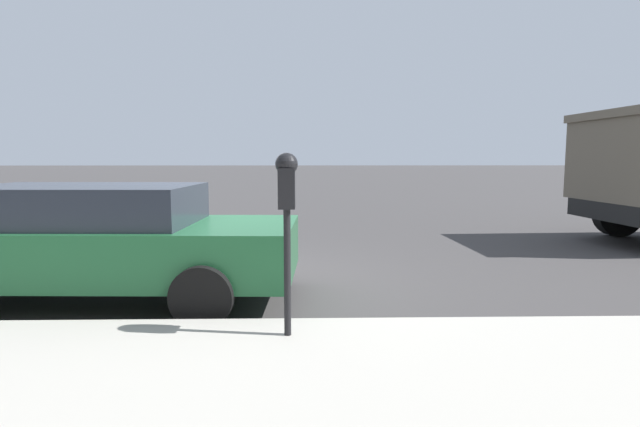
# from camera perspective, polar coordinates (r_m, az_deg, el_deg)

# --- Properties ---
(ground_plane) EXTENTS (220.00, 220.00, 0.00)m
(ground_plane) POSITION_cam_1_polar(r_m,az_deg,el_deg) (7.13, -10.80, -7.57)
(ground_plane) COLOR #3D3A3A
(parking_meter) EXTENTS (0.21, 0.19, 1.57)m
(parking_meter) POSITION_cam_1_polar(r_m,az_deg,el_deg) (4.20, -3.82, 1.92)
(parking_meter) COLOR black
(parking_meter) RESTS_ON sidewalk
(car_green) EXTENTS (2.18, 4.61, 1.38)m
(car_green) POSITION_cam_1_polar(r_m,az_deg,el_deg) (6.45, -24.08, -2.72)
(car_green) COLOR #1E5B33
(car_green) RESTS_ON ground_plane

